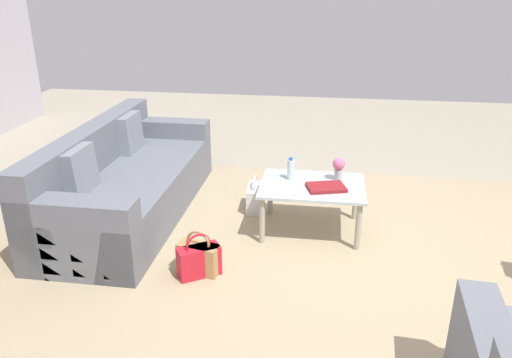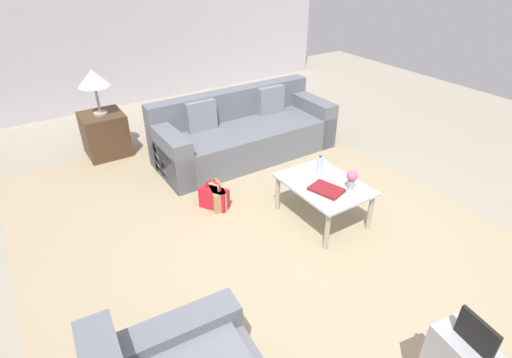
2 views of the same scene
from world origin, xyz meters
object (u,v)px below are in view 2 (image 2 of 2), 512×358
object	(u,v)px
handbag_red	(214,198)
handbag_white	(313,177)
table_lamp	(93,79)
couch	(242,133)
water_bottle	(320,165)
flower_vase	(352,178)
handbag_tan	(217,196)
side_table	(105,134)
coffee_table	(324,188)
coffee_table_book	(326,190)

from	to	relation	value
handbag_red	handbag_white	size ratio (longest dim) A/B	1.00
table_lamp	handbag_red	world-z (taller)	table_lamp
couch	water_bottle	bearing A→B (deg)	180.00
flower_vase	handbag_tan	size ratio (longest dim) A/B	0.57
couch	table_lamp	xyz separation A→B (m)	(1.00, 1.60, 0.77)
couch	flower_vase	size ratio (longest dim) A/B	11.90
couch	side_table	distance (m)	1.89
table_lamp	handbag_tan	bearing A→B (deg)	-161.16
handbag_red	handbag_tan	distance (m)	0.04
couch	handbag_white	world-z (taller)	couch
coffee_table	handbag_tan	world-z (taller)	coffee_table
coffee_table_book	table_lamp	size ratio (longest dim) A/B	0.53
coffee_table	side_table	distance (m)	3.18
couch	flower_vase	distance (m)	2.03
flower_vase	table_lamp	bearing A→B (deg)	28.65
couch	handbag_white	bearing A→B (deg)	-168.35
flower_vase	table_lamp	world-z (taller)	table_lamp
couch	water_bottle	distance (m)	1.61
handbag_tan	flower_vase	bearing A→B (deg)	-136.85
side_table	table_lamp	bearing A→B (deg)	0.00
coffee_table_book	handbag_tan	xyz separation A→B (m)	(0.94, 0.74, -0.33)
handbag_red	side_table	bearing A→B (deg)	17.61
coffee_table_book	side_table	bearing A→B (deg)	9.33
coffee_table	side_table	size ratio (longest dim) A/B	1.53
coffee_table_book	handbag_white	distance (m)	0.87
water_bottle	coffee_table_book	size ratio (longest dim) A/B	0.65
water_bottle	handbag_red	distance (m)	1.21
coffee_table	handbag_tan	bearing A→B (deg)	45.18
coffee_table	flower_vase	size ratio (longest dim) A/B	4.42
couch	table_lamp	bearing A→B (deg)	57.87
side_table	handbag_tan	size ratio (longest dim) A/B	1.65
handbag_tan	coffee_table	bearing A→B (deg)	-134.82
flower_vase	coffee_table_book	bearing A→B (deg)	66.50
handbag_red	coffee_table_book	bearing A→B (deg)	-139.65
table_lamp	couch	bearing A→B (deg)	-122.13
coffee_table	handbag_white	bearing A→B (deg)	-32.32
coffee_table	table_lamp	distance (m)	3.25
coffee_table	handbag_white	world-z (taller)	coffee_table
handbag_tan	couch	bearing A→B (deg)	-43.43
coffee_table_book	side_table	world-z (taller)	side_table
water_bottle	handbag_white	size ratio (longest dim) A/B	0.57
handbag_white	couch	bearing A→B (deg)	11.65
coffee_table_book	handbag_tan	distance (m)	1.24
handbag_white	handbag_tan	xyz separation A→B (m)	(0.26, 1.18, 0.00)
coffee_table_book	table_lamp	world-z (taller)	table_lamp
handbag_tan	handbag_white	bearing A→B (deg)	-102.36
flower_vase	coffee_table	bearing A→B (deg)	34.29
handbag_red	handbag_tan	world-z (taller)	same
coffee_table	handbag_red	distance (m)	1.21
couch	handbag_white	xyz separation A→B (m)	(-1.23, -0.25, -0.17)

